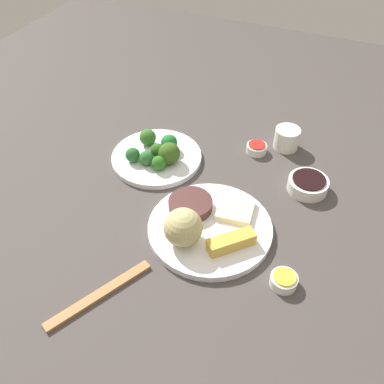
{
  "coord_description": "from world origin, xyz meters",
  "views": [
    {
      "loc": [
        -0.22,
        0.61,
        0.72
      ],
      "look_at": [
        0.06,
        -0.03,
        0.06
      ],
      "focal_mm": 39.5,
      "sensor_mm": 36.0,
      "label": 1
    }
  ],
  "objects_px": {
    "main_plate": "(210,228)",
    "teacup": "(287,138)",
    "sauce_ramekin_hot_mustard": "(284,281)",
    "sauce_ramekin_sweet_and_sour": "(257,149)",
    "broccoli_plate": "(157,157)",
    "chopsticks_pair": "(99,295)",
    "soy_sauce_bowl": "(308,185)"
  },
  "relations": [
    {
      "from": "main_plate",
      "to": "teacup",
      "type": "bearing_deg",
      "value": -101.74
    },
    {
      "from": "sauce_ramekin_hot_mustard",
      "to": "sauce_ramekin_sweet_and_sour",
      "type": "relative_size",
      "value": 1.0
    },
    {
      "from": "broccoli_plate",
      "to": "sauce_ramekin_hot_mustard",
      "type": "height_order",
      "value": "sauce_ramekin_hot_mustard"
    },
    {
      "from": "chopsticks_pair",
      "to": "teacup",
      "type": "bearing_deg",
      "value": -109.02
    },
    {
      "from": "main_plate",
      "to": "chopsticks_pair",
      "type": "relative_size",
      "value": 1.2
    },
    {
      "from": "teacup",
      "to": "chopsticks_pair",
      "type": "relative_size",
      "value": 0.29
    },
    {
      "from": "broccoli_plate",
      "to": "sauce_ramekin_hot_mustard",
      "type": "relative_size",
      "value": 4.34
    },
    {
      "from": "broccoli_plate",
      "to": "sauce_ramekin_sweet_and_sour",
      "type": "relative_size",
      "value": 4.34
    },
    {
      "from": "chopsticks_pair",
      "to": "sauce_ramekin_hot_mustard",
      "type": "bearing_deg",
      "value": -152.06
    },
    {
      "from": "broccoli_plate",
      "to": "sauce_ramekin_hot_mustard",
      "type": "distance_m",
      "value": 0.47
    },
    {
      "from": "broccoli_plate",
      "to": "chopsticks_pair",
      "type": "relative_size",
      "value": 1.04
    },
    {
      "from": "soy_sauce_bowl",
      "to": "main_plate",
      "type": "bearing_deg",
      "value": 52.55
    },
    {
      "from": "sauce_ramekin_sweet_and_sour",
      "to": "chopsticks_pair",
      "type": "xyz_separation_m",
      "value": [
        0.14,
        0.55,
        -0.01
      ]
    },
    {
      "from": "main_plate",
      "to": "teacup",
      "type": "distance_m",
      "value": 0.37
    },
    {
      "from": "broccoli_plate",
      "to": "soy_sauce_bowl",
      "type": "height_order",
      "value": "soy_sauce_bowl"
    },
    {
      "from": "broccoli_plate",
      "to": "teacup",
      "type": "xyz_separation_m",
      "value": [
        -0.3,
        -0.19,
        0.02
      ]
    },
    {
      "from": "soy_sauce_bowl",
      "to": "chopsticks_pair",
      "type": "xyz_separation_m",
      "value": [
        0.3,
        0.46,
        -0.01
      ]
    },
    {
      "from": "main_plate",
      "to": "sauce_ramekin_sweet_and_sour",
      "type": "distance_m",
      "value": 0.31
    },
    {
      "from": "sauce_ramekin_hot_mustard",
      "to": "broccoli_plate",
      "type": "bearing_deg",
      "value": -31.26
    },
    {
      "from": "broccoli_plate",
      "to": "teacup",
      "type": "height_order",
      "value": "teacup"
    },
    {
      "from": "main_plate",
      "to": "teacup",
      "type": "relative_size",
      "value": 4.1
    },
    {
      "from": "soy_sauce_bowl",
      "to": "chopsticks_pair",
      "type": "distance_m",
      "value": 0.55
    },
    {
      "from": "chopsticks_pair",
      "to": "main_plate",
      "type": "bearing_deg",
      "value": -118.88
    },
    {
      "from": "sauce_ramekin_sweet_and_sour",
      "to": "teacup",
      "type": "distance_m",
      "value": 0.09
    },
    {
      "from": "soy_sauce_bowl",
      "to": "chopsticks_pair",
      "type": "relative_size",
      "value": 0.43
    },
    {
      "from": "sauce_ramekin_sweet_and_sour",
      "to": "broccoli_plate",
      "type": "bearing_deg",
      "value": 30.62
    },
    {
      "from": "soy_sauce_bowl",
      "to": "broccoli_plate",
      "type": "bearing_deg",
      "value": 6.45
    },
    {
      "from": "main_plate",
      "to": "sauce_ramekin_hot_mustard",
      "type": "relative_size",
      "value": 5.04
    },
    {
      "from": "main_plate",
      "to": "broccoli_plate",
      "type": "height_order",
      "value": "main_plate"
    },
    {
      "from": "sauce_ramekin_sweet_and_sour",
      "to": "teacup",
      "type": "height_order",
      "value": "teacup"
    },
    {
      "from": "sauce_ramekin_sweet_and_sour",
      "to": "chopsticks_pair",
      "type": "height_order",
      "value": "sauce_ramekin_sweet_and_sour"
    },
    {
      "from": "broccoli_plate",
      "to": "teacup",
      "type": "distance_m",
      "value": 0.35
    }
  ]
}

